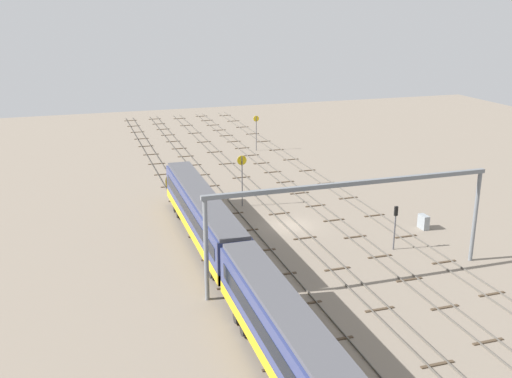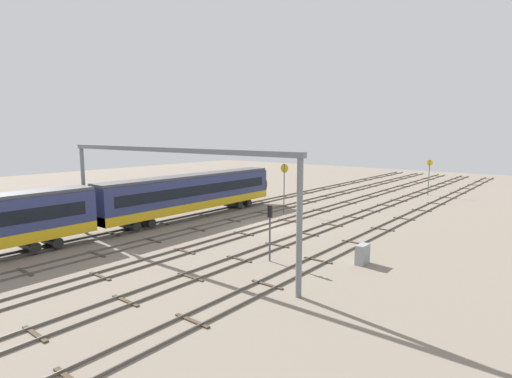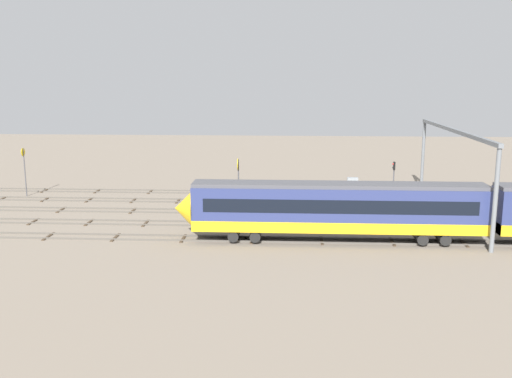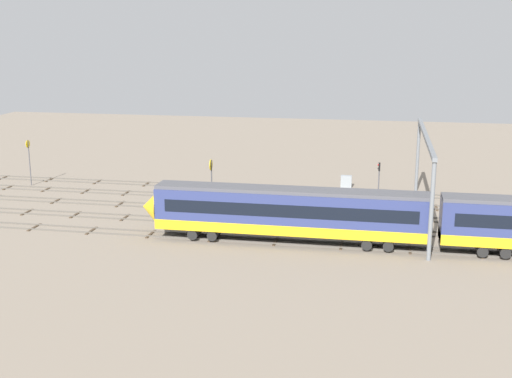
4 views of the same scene
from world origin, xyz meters
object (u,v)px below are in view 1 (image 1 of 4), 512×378
(train, at_px, (292,349))
(speed_sign_near_foreground, at_px, (256,128))
(speed_sign_mid_trackside, at_px, (242,173))
(overhead_gantry, at_px, (352,203))
(signal_light_trackside_departure, at_px, (395,221))
(relay_cabinet, at_px, (423,222))

(train, bearing_deg, speed_sign_near_foreground, -15.70)
(train, relative_size, speed_sign_mid_trackside, 12.58)
(overhead_gantry, distance_m, speed_sign_near_foreground, 46.50)
(speed_sign_mid_trackside, xyz_separation_m, signal_light_trackside_departure, (-16.35, -10.08, -1.16))
(overhead_gantry, relative_size, speed_sign_near_foreground, 4.49)
(speed_sign_mid_trackside, height_order, relay_cabinet, speed_sign_mid_trackside)
(overhead_gantry, bearing_deg, relay_cabinet, -57.02)
(speed_sign_mid_trackside, bearing_deg, signal_light_trackside_departure, -148.34)
(train, relative_size, relay_cabinet, 51.22)
(speed_sign_near_foreground, xyz_separation_m, speed_sign_mid_trackside, (-25.27, 9.76, 0.42))
(train, height_order, overhead_gantry, overhead_gantry)
(speed_sign_mid_trackside, bearing_deg, speed_sign_near_foreground, -21.13)
(speed_sign_near_foreground, relative_size, relay_cabinet, 3.78)
(overhead_gantry, bearing_deg, speed_sign_near_foreground, -8.08)
(train, relative_size, overhead_gantry, 3.01)
(signal_light_trackside_departure, bearing_deg, train, 134.96)
(train, height_order, speed_sign_near_foreground, speed_sign_near_foreground)
(speed_sign_near_foreground, bearing_deg, overhead_gantry, 171.92)
(train, distance_m, speed_sign_mid_trackside, 33.70)
(train, xyz_separation_m, overhead_gantry, (12.35, -9.86, 4.12))
(signal_light_trackside_departure, relative_size, relay_cabinet, 2.93)
(overhead_gantry, height_order, relay_cabinet, overhead_gantry)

